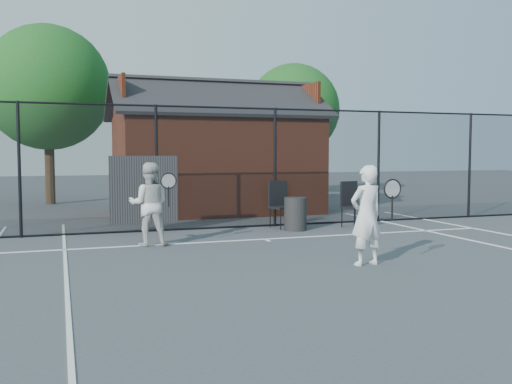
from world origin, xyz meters
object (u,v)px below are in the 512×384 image
object	(u,v)px
player_back	(149,204)
clubhouse	(215,161)
chair_right	(355,205)
chair_left	(283,205)
player_front	(367,215)
waste_bin	(295,214)

from	to	relation	value
player_back	clubhouse	bearing A→B (deg)	63.57
chair_right	player_back	bearing A→B (deg)	177.12
clubhouse	chair_right	distance (m)	5.51
player_back	chair_right	bearing A→B (deg)	11.66
player_back	chair_left	distance (m)	3.89
player_front	chair_left	distance (m)	4.82
chair_left	player_front	bearing A→B (deg)	-108.38
player_front	chair_right	distance (m)	4.81
player_back	player_front	bearing A→B (deg)	-45.73
clubhouse	waste_bin	xyz separation A→B (m)	(0.68, -4.90, -1.21)
chair_left	waste_bin	distance (m)	0.54
player_front	chair_left	size ratio (longest dim) A/B	1.47
chair_left	chair_right	distance (m)	1.80
player_front	chair_right	world-z (taller)	player_front
chair_left	clubhouse	bearing A→B (deg)	83.89
chair_left	chair_right	xyz separation A→B (m)	(1.73, -0.50, -0.01)
player_front	chair_left	bearing A→B (deg)	85.02
player_front	waste_bin	size ratio (longest dim) A/B	2.10
waste_bin	clubhouse	bearing A→B (deg)	97.94
player_back	waste_bin	bearing A→B (deg)	16.56
player_front	clubhouse	bearing A→B (deg)	90.90
chair_right	clubhouse	bearing A→B (deg)	100.57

